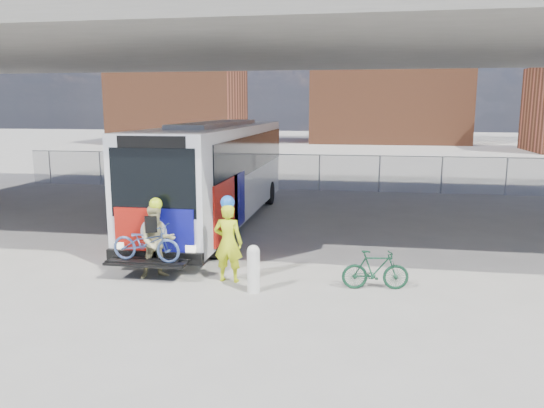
% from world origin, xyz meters
% --- Properties ---
extents(ground, '(160.00, 160.00, 0.00)m').
position_xyz_m(ground, '(0.00, 0.00, 0.00)').
color(ground, '#9E9991').
rests_on(ground, ground).
extents(bus, '(2.67, 12.93, 3.69)m').
position_xyz_m(bus, '(-2.00, 3.57, 2.11)').
color(bus, silver).
rests_on(bus, ground).
extents(overpass, '(40.00, 16.00, 7.95)m').
position_xyz_m(overpass, '(0.00, 4.00, 6.54)').
color(overpass, '#605E59').
rests_on(overpass, ground).
extents(chainlink_fence, '(30.00, 0.06, 30.00)m').
position_xyz_m(chainlink_fence, '(0.00, 12.00, 1.42)').
color(chainlink_fence, gray).
rests_on(chainlink_fence, ground).
extents(brick_buildings, '(54.00, 22.00, 12.00)m').
position_xyz_m(brick_buildings, '(1.23, 48.23, 5.42)').
color(brick_buildings, brown).
rests_on(brick_buildings, ground).
extents(smokestack, '(2.20, 2.20, 25.00)m').
position_xyz_m(smokestack, '(14.00, 55.00, 12.50)').
color(smokestack, brown).
rests_on(smokestack, ground).
extents(bollard, '(0.29, 0.29, 1.12)m').
position_xyz_m(bollard, '(0.75, -3.41, 0.60)').
color(bollard, beige).
rests_on(bollard, ground).
extents(cyclist_hivis, '(0.72, 0.49, 2.13)m').
position_xyz_m(cyclist_hivis, '(-0.01, -2.75, 1.03)').
color(cyclist_hivis, '#D3E818').
rests_on(cyclist_hivis, ground).
extents(cyclist_tan, '(1.13, 1.06, 2.03)m').
position_xyz_m(cyclist_tan, '(-1.82, -2.77, 0.96)').
color(cyclist_tan, '#C9BE81').
rests_on(cyclist_tan, ground).
extents(bike_parked, '(1.60, 0.63, 0.93)m').
position_xyz_m(bike_parked, '(3.52, -2.75, 0.47)').
color(bike_parked, '#133D27').
rests_on(bike_parked, ground).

